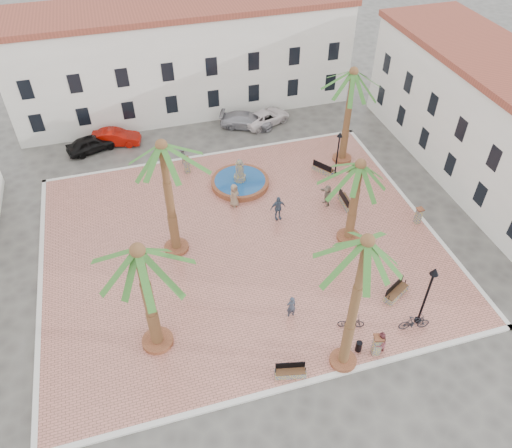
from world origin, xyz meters
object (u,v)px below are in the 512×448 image
(bench_e, at_px, (346,202))
(pedestrian_north, at_px, (183,155))
(pedestrian_fountain_a, at_px, (234,195))
(pedestrian_east, at_px, (327,195))
(bench_s, at_px, (290,372))
(bollard_n, at_px, (187,165))
(palm_ne, at_px, (352,82))
(palm_e, at_px, (359,175))
(palm_sw, at_px, (141,264))
(palm_nw, at_px, (163,159))
(bench_se, at_px, (396,293))
(bicycle_b, at_px, (414,322))
(car_red, at_px, (116,137))
(palm_s, at_px, (365,256))
(bench_ne, at_px, (323,169))
(fountain, at_px, (240,181))
(car_black, at_px, (91,144))
(bollard_se, at_px, (377,345))
(litter_bin, at_px, (359,346))
(cyclist_a, at_px, (291,307))
(car_white, at_px, (266,117))
(bollard_e, at_px, (418,215))
(pedestrian_fountain_b, at_px, (278,208))
(cyclist_b, at_px, (380,343))
(lamppost_e, at_px, (338,146))
(bicycle_a, at_px, (351,322))
(car_silver, at_px, (247,120))

(bench_e, distance_m, pedestrian_north, 13.50)
(pedestrian_fountain_a, height_order, pedestrian_east, pedestrian_fountain_a)
(bench_s, relative_size, bollard_n, 1.26)
(palm_ne, bearing_deg, palm_e, -110.99)
(palm_sw, bearing_deg, palm_nw, 72.37)
(bench_se, height_order, bicycle_b, bicycle_b)
(pedestrian_fountain_a, relative_size, car_red, 0.45)
(palm_s, xyz_separation_m, bench_ne, (5.49, 16.37, -7.87))
(fountain, relative_size, car_black, 1.08)
(palm_sw, height_order, palm_e, palm_sw)
(car_red, bearing_deg, bollard_se, -140.87)
(palm_s, distance_m, litter_bin, 7.89)
(palm_ne, bearing_deg, palm_sw, -141.45)
(palm_nw, relative_size, bench_s, 4.94)
(bench_se, bearing_deg, cyclist_a, 148.17)
(bench_se, distance_m, bollard_n, 18.85)
(car_white, bearing_deg, palm_ne, -171.04)
(fountain, bearing_deg, bollard_e, -35.62)
(palm_nw, distance_m, car_black, 16.10)
(bollard_se, relative_size, car_white, 0.32)
(palm_nw, distance_m, bollard_e, 18.10)
(pedestrian_fountain_a, bearing_deg, palm_nw, -176.15)
(pedestrian_fountain_a, distance_m, car_white, 12.13)
(bench_ne, xyz_separation_m, pedestrian_fountain_a, (-7.79, -2.01, 0.67))
(bench_e, xyz_separation_m, pedestrian_fountain_b, (-5.27, -0.05, 0.69))
(bench_se, relative_size, pedestrian_fountain_a, 1.02)
(palm_e, bearing_deg, cyclist_b, -104.13)
(car_white, bearing_deg, pedestrian_north, 97.08)
(pedestrian_east, bearing_deg, bench_ne, 157.24)
(car_black, bearing_deg, palm_s, -171.18)
(bench_e, distance_m, bench_ne, 4.22)
(pedestrian_north, bearing_deg, bench_s, -157.97)
(palm_nw, bearing_deg, pedestrian_east, 7.62)
(bollard_n, bearing_deg, lamppost_e, -18.02)
(car_red, bearing_deg, pedestrian_fountain_b, -128.33)
(bicycle_a, xyz_separation_m, car_silver, (0.22, 22.97, 0.13))
(cyclist_a, bearing_deg, bench_s, 64.57)
(lamppost_e, height_order, pedestrian_fountain_a, lamppost_e)
(pedestrian_fountain_b, distance_m, pedestrian_east, 3.97)
(bench_se, distance_m, car_red, 26.59)
(cyclist_b, bearing_deg, pedestrian_fountain_a, -98.23)
(bench_se, bearing_deg, palm_ne, 50.69)
(palm_nw, distance_m, car_white, 18.76)
(bench_s, relative_size, car_red, 0.42)
(fountain, distance_m, bollard_n, 4.55)
(bench_se, height_order, car_red, car_red)
(palm_s, bearing_deg, bench_e, 65.48)
(cyclist_b, bearing_deg, bicycle_b, 173.18)
(bicycle_a, xyz_separation_m, car_black, (-13.30, 22.94, 0.15))
(bollard_n, bearing_deg, cyclist_a, -78.48)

